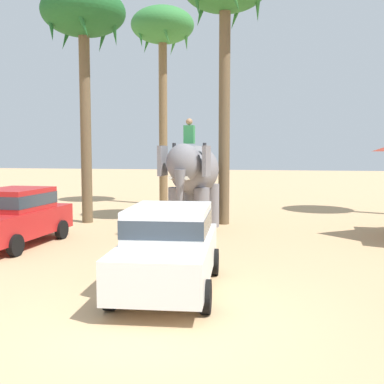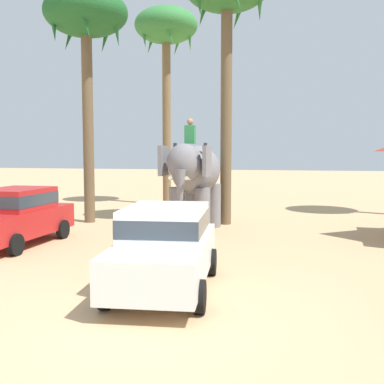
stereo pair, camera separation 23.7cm
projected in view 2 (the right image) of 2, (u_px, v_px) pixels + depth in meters
The scene contains 6 objects.
ground_plane at pixel (143, 322), 7.73m from camera, with size 120.00×120.00×0.00m, color tan.
car_sedan_foreground at pixel (165, 245), 9.43m from camera, with size 2.12×4.22×1.70m.
car_parked_far_side at pixel (16, 214), 13.93m from camera, with size 1.98×4.15×1.70m.
elephant_with_mahout at pixel (195, 175), 16.07m from camera, with size 1.74×3.91×3.88m.
palm_tree_near_hut at pixel (86, 20), 17.75m from camera, with size 3.20×3.20×8.97m.
palm_tree_far_back at pixel (166, 33), 23.58m from camera, with size 3.20×3.20×10.04m.
Camera 2 is at (2.29, -7.19, 2.84)m, focal length 43.60 mm.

